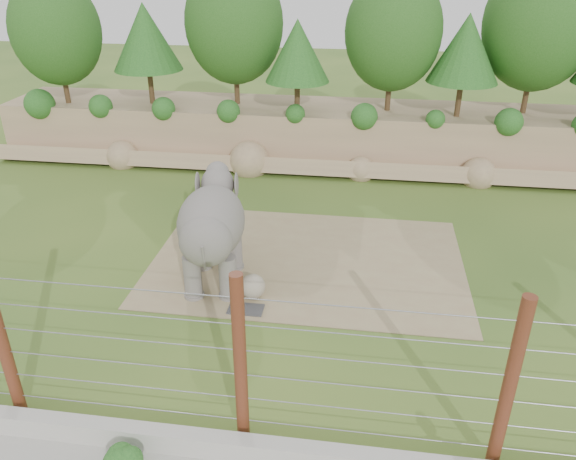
# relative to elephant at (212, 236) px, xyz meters

# --- Properties ---
(ground) EXTENTS (90.00, 90.00, 0.00)m
(ground) POSITION_rel_elephant_xyz_m (2.15, -1.35, -1.57)
(ground) COLOR #375922
(ground) RESTS_ON ground
(back_embankment) EXTENTS (30.00, 5.52, 8.77)m
(back_embankment) POSITION_rel_elephant_xyz_m (2.74, 11.33, 2.39)
(back_embankment) COLOR #94795D
(back_embankment) RESTS_ON ground
(dirt_patch) EXTENTS (10.00, 7.00, 0.02)m
(dirt_patch) POSITION_rel_elephant_xyz_m (2.65, 1.65, -1.56)
(dirt_patch) COLOR #997F5B
(dirt_patch) RESTS_ON ground
(drain_grate) EXTENTS (1.00, 0.60, 0.03)m
(drain_grate) POSITION_rel_elephant_xyz_m (1.23, -1.35, -1.54)
(drain_grate) COLOR #262628
(drain_grate) RESTS_ON dirt_patch
(elephant) EXTENTS (2.14, 4.06, 3.14)m
(elephant) POSITION_rel_elephant_xyz_m (0.00, 0.00, 0.00)
(elephant) COLOR slate
(elephant) RESTS_ON ground
(stone_ball) EXTENTS (0.73, 0.73, 0.73)m
(stone_ball) POSITION_rel_elephant_xyz_m (1.32, -0.69, -1.19)
(stone_ball) COLOR gray
(stone_ball) RESTS_ON dirt_patch
(retaining_wall) EXTENTS (26.00, 0.35, 0.50)m
(retaining_wall) POSITION_rel_elephant_xyz_m (2.15, -6.35, -1.32)
(retaining_wall) COLOR #B3B0A6
(retaining_wall) RESTS_ON ground
(barrier_fence) EXTENTS (20.26, 0.26, 4.00)m
(barrier_fence) POSITION_rel_elephant_xyz_m (2.15, -5.85, 0.43)
(barrier_fence) COLOR #582416
(barrier_fence) RESTS_ON ground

